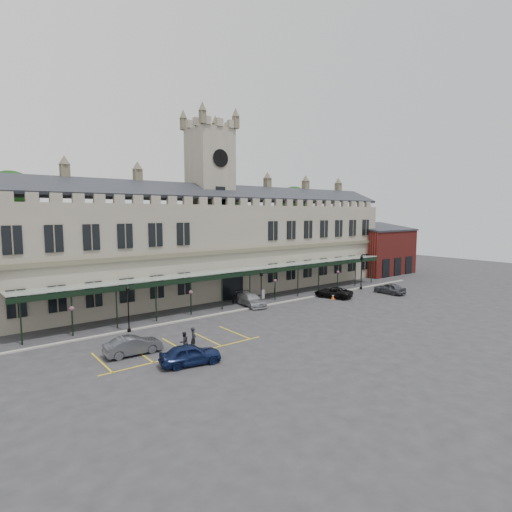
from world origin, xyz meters
TOP-DOWN VIEW (x-y plane):
  - ground at (0.00, 0.00)m, footprint 140.00×140.00m
  - station_building at (0.00, 15.91)m, footprint 60.00×10.36m
  - clock_tower at (0.00, 16.00)m, footprint 5.60×5.60m
  - canopy at (0.00, 7.46)m, footprint 50.00×4.10m
  - brick_annex at (34.00, 12.97)m, footprint 12.40×8.36m
  - kerb at (0.00, 5.50)m, footprint 60.00×0.40m
  - parking_markings at (-14.00, -1.50)m, footprint 16.00×6.00m
  - tree_behind_left at (-22.00, 25.00)m, footprint 6.00×6.00m
  - tree_behind_mid at (8.00, 25.00)m, footprint 6.00×6.00m
  - tree_behind_right at (24.00, 25.00)m, footprint 6.00×6.00m
  - lamp_post_left at (-15.57, 5.26)m, footprint 0.42×0.42m
  - lamp_post_mid at (0.38, 5.49)m, footprint 0.41×0.41m
  - lamp_post_right at (18.58, 5.04)m, footprint 0.48×0.48m
  - traffic_cone at (10.19, 2.97)m, footprint 0.49×0.49m
  - sign_board at (3.24, 8.77)m, footprint 0.69×0.09m
  - bollard_left at (-1.20, 9.05)m, footprint 0.17×0.17m
  - bollard_right at (6.06, 9.66)m, footprint 0.17×0.17m
  - car_left_a at (-15.00, -5.42)m, footprint 4.74×2.70m
  - car_left_b at (-17.50, -0.82)m, footprint 4.45×1.71m
  - car_taxi at (-0.28, 6.58)m, footprint 2.92×5.40m
  - car_van at (10.99, 3.67)m, footprint 3.68×5.40m
  - car_right_a at (19.00, 0.59)m, footprint 1.94×4.45m
  - person_a at (-13.20, -2.66)m, footprint 0.68×0.79m
  - person_b at (-14.08, -2.69)m, footprint 0.91×0.79m

SIDE VIEW (x-z plane):
  - ground at x=0.00m, z-range 0.00..0.00m
  - parking_markings at x=-14.00m, z-range -0.01..0.01m
  - kerb at x=0.00m, z-range 0.00..0.12m
  - traffic_cone at x=10.19m, z-range -0.01..0.76m
  - bollard_right at x=6.06m, z-range 0.00..0.94m
  - bollard_left at x=-1.20m, z-range 0.00..0.95m
  - sign_board at x=3.24m, z-range -0.01..1.16m
  - car_van at x=10.99m, z-range 0.00..1.37m
  - car_left_b at x=-17.50m, z-range 0.00..1.45m
  - car_taxi at x=-0.28m, z-range 0.00..1.49m
  - car_right_a at x=19.00m, z-range 0.00..1.49m
  - car_left_a at x=-15.00m, z-range 0.00..1.52m
  - person_b at x=-14.08m, z-range 0.00..1.61m
  - person_a at x=-13.20m, z-range 0.00..1.83m
  - canopy at x=0.00m, z-range 0.25..4.55m
  - lamp_post_mid at x=0.38m, z-range 0.40..4.70m
  - lamp_post_left at x=-15.57m, z-range 0.41..4.81m
  - lamp_post_right at x=18.58m, z-range 0.47..5.51m
  - brick_annex at x=34.00m, z-range -0.46..8.77m
  - station_building at x=0.00m, z-range -2.18..15.12m
  - tree_behind_left at x=-22.00m, z-range 4.81..20.81m
  - tree_behind_mid at x=8.00m, z-range 4.81..20.81m
  - tree_behind_right at x=24.00m, z-range 4.81..20.81m
  - clock_tower at x=0.00m, z-range 0.71..25.51m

